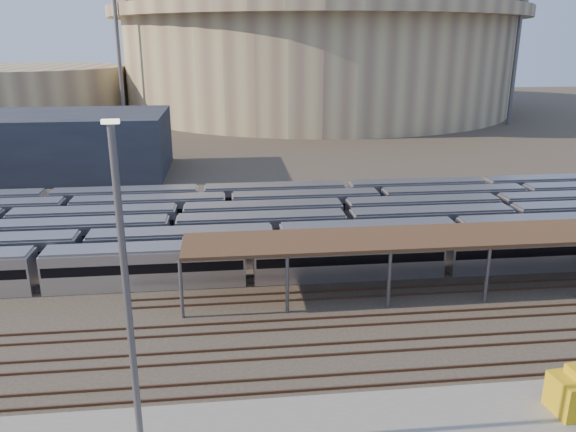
{
  "coord_description": "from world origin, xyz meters",
  "views": [
    {
      "loc": [
        -4.06,
        -40.48,
        21.79
      ],
      "look_at": [
        1.83,
        12.0,
        4.95
      ],
      "focal_mm": 35.0,
      "sensor_mm": 36.0,
      "label": 1
    }
  ],
  "objects": [
    {
      "name": "yard_light_pole",
      "position": [
        -9.2,
        -14.35,
        9.32
      ],
      "size": [
        0.82,
        0.36,
        18.07
      ],
      "color": "#58585D",
      "rests_on": "apron"
    },
    {
      "name": "service_building",
      "position": [
        -35.0,
        55.0,
        5.0
      ],
      "size": [
        42.0,
        20.0,
        10.0
      ],
      "primitive_type": "cube",
      "color": "#1E232D",
      "rests_on": "ground"
    },
    {
      "name": "subway_trains",
      "position": [
        -2.24,
        18.5,
        1.8
      ],
      "size": [
        130.33,
        23.9,
        3.6
      ],
      "color": "#B8B8BD",
      "rests_on": "ground"
    },
    {
      "name": "empty_tracks",
      "position": [
        0.0,
        -5.0,
        0.09
      ],
      "size": [
        170.0,
        9.62,
        0.18
      ],
      "color": "#4C3323",
      "rests_on": "ground"
    },
    {
      "name": "secondary_arena",
      "position": [
        -60.0,
        130.0,
        7.0
      ],
      "size": [
        56.0,
        56.0,
        14.0
      ],
      "primitive_type": "cylinder",
      "color": "tan",
      "rests_on": "ground"
    },
    {
      "name": "floodlight_0",
      "position": [
        -30.0,
        110.0,
        20.65
      ],
      "size": [
        4.0,
        1.0,
        38.4
      ],
      "color": "#58585D",
      "rests_on": "ground"
    },
    {
      "name": "inspection_shed",
      "position": [
        22.0,
        4.0,
        4.98
      ],
      "size": [
        60.3,
        6.0,
        5.3
      ],
      "color": "#58585D",
      "rests_on": "ground"
    },
    {
      "name": "floodlight_2",
      "position": [
        70.0,
        100.0,
        20.65
      ],
      "size": [
        4.0,
        1.0,
        38.4
      ],
      "color": "#58585D",
      "rests_on": "ground"
    },
    {
      "name": "floodlight_3",
      "position": [
        -10.0,
        160.0,
        20.65
      ],
      "size": [
        4.0,
        1.0,
        38.4
      ],
      "color": "#58585D",
      "rests_on": "ground"
    },
    {
      "name": "stadium",
      "position": [
        25.0,
        140.0,
        16.47
      ],
      "size": [
        124.0,
        124.0,
        32.5
      ],
      "color": "tan",
      "rests_on": "ground"
    },
    {
      "name": "ground",
      "position": [
        0.0,
        0.0,
        0.0
      ],
      "size": [
        420.0,
        420.0,
        0.0
      ],
      "primitive_type": "plane",
      "color": "#383026",
      "rests_on": "ground"
    }
  ]
}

